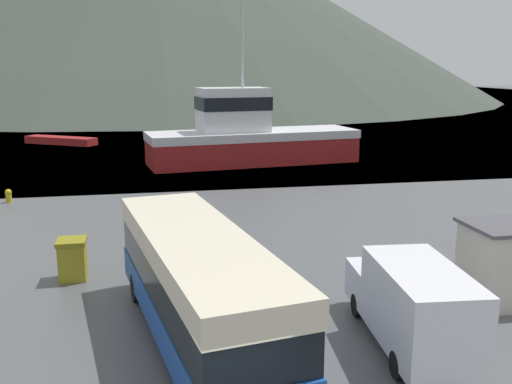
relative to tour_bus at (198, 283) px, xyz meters
name	(u,v)px	position (x,y,z in m)	size (l,w,h in m)	color
water_surface	(151,96)	(0.13, 139.71, -1.77)	(240.00, 240.00, 0.00)	slate
tour_bus	(198,283)	(0.00, 0.00, 0.00)	(4.27, 10.41, 3.13)	#194799
delivery_van	(412,303)	(5.59, -1.34, -0.47)	(2.43, 5.96, 2.46)	silver
fishing_boat	(248,136)	(6.58, 29.27, 0.39)	(16.96, 6.90, 12.16)	maroon
storage_bin	(73,259)	(-3.99, 5.70, -1.01)	(1.01, 1.07, 1.48)	olive
dock_kiosk	(507,262)	(10.05, 1.05, -0.45)	(2.72, 2.29, 2.60)	beige
small_boat	(61,140)	(-9.62, 43.93, -1.41)	(7.29, 5.45, 0.71)	maroon
mooring_bollard	(9,195)	(-8.99, 18.68, -1.35)	(0.36, 0.36, 0.77)	#B29919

